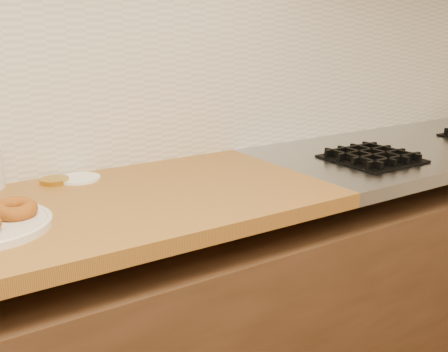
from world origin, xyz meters
The scene contains 7 objects.
wall_back centered at (0.00, 2.00, 1.35)m, with size 4.00×0.02×2.70m, color #C7B696.
stovetop centered at (1.15, 1.69, 0.88)m, with size 1.30×0.62×0.04m, color #9EA0A5.
backsplash centered at (0.00, 1.99, 1.20)m, with size 3.60×0.02×0.60m, color beige.
burner_grates centered at (1.13, 1.61, 0.91)m, with size 0.91×0.26×0.03m.
ring_donut centered at (-0.30, 1.65, 0.93)m, with size 0.10×0.10×0.03m, color #9E5A23.
tub_lid centered at (-0.08, 1.91, 0.90)m, with size 0.12×0.12×0.01m, color white.
brass_jar_lid centered at (-0.14, 1.91, 0.91)m, with size 0.08×0.08×0.01m, color gold.
Camera 1 is at (-0.51, 0.49, 1.32)m, focal length 42.00 mm.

